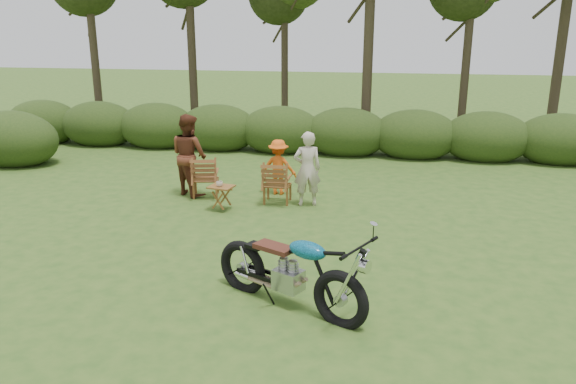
% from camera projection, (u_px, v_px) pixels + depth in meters
% --- Properties ---
extents(ground, '(80.00, 80.00, 0.00)m').
position_uv_depth(ground, '(293.00, 282.00, 8.43)').
color(ground, '#2C4E1A').
rests_on(ground, ground).
extents(tree_line, '(22.52, 11.62, 8.14)m').
position_uv_depth(tree_line, '(369.00, 22.00, 16.43)').
color(tree_line, '#352A1D').
rests_on(tree_line, ground).
extents(motorcycle, '(2.50, 1.85, 1.34)m').
position_uv_depth(motorcycle, '(288.00, 305.00, 7.75)').
color(motorcycle, '#0E8BBE').
rests_on(motorcycle, ground).
extents(lawn_chair_right, '(0.65, 0.65, 0.92)m').
position_uv_depth(lawn_chair_right, '(277.00, 202.00, 12.26)').
color(lawn_chair_right, brown).
rests_on(lawn_chair_right, ground).
extents(lawn_chair_left, '(0.77, 0.77, 0.93)m').
position_uv_depth(lawn_chair_left, '(206.00, 196.00, 12.70)').
color(lawn_chair_left, brown).
rests_on(lawn_chair_left, ground).
extents(side_table, '(0.58, 0.52, 0.52)m').
position_uv_depth(side_table, '(222.00, 198.00, 11.66)').
color(side_table, brown).
rests_on(side_table, ground).
extents(cup, '(0.15, 0.15, 0.11)m').
position_uv_depth(cup, '(220.00, 184.00, 11.55)').
color(cup, beige).
rests_on(cup, side_table).
extents(adult_a, '(0.67, 0.54, 1.60)m').
position_uv_depth(adult_a, '(307.00, 205.00, 12.07)').
color(adult_a, beige).
rests_on(adult_a, ground).
extents(adult_b, '(1.13, 1.08, 1.84)m').
position_uv_depth(adult_b, '(191.00, 194.00, 12.85)').
color(adult_b, '#582919').
rests_on(adult_b, ground).
extents(child, '(0.82, 0.47, 1.26)m').
position_uv_depth(child, '(279.00, 194.00, 12.88)').
color(child, '#E05915').
rests_on(child, ground).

